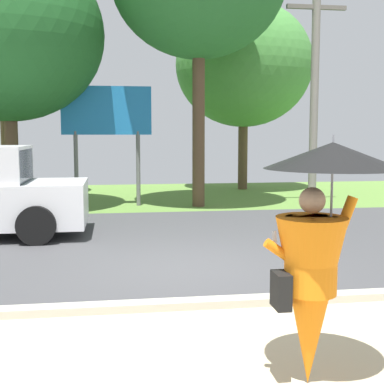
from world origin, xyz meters
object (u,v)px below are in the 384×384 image
at_px(tree_center_back, 2,33).
at_px(tree_right_mid, 7,34).
at_px(utility_pole, 314,92).
at_px(roadside_billboard, 107,119).
at_px(tree_left_far, 244,65).
at_px(monk_pedestrian, 317,251).

distance_m(tree_center_back, tree_right_mid, 3.47).
height_order(utility_pole, tree_center_back, tree_center_back).
xyz_separation_m(utility_pole, roadside_billboard, (-6.10, 0.53, -0.82)).
bearing_deg(utility_pole, tree_right_mid, 179.17).
bearing_deg(tree_right_mid, roadside_billboard, 8.78).
distance_m(tree_left_far, tree_right_mid, 8.92).
height_order(roadside_billboard, tree_left_far, tree_left_far).
distance_m(roadside_billboard, tree_right_mid, 3.49).
distance_m(monk_pedestrian, tree_right_mid, 12.56).
xyz_separation_m(utility_pole, tree_center_back, (-9.48, 3.46, 2.05)).
bearing_deg(monk_pedestrian, utility_pole, 60.58).
bearing_deg(monk_pedestrian, tree_left_far, 69.95).
relative_size(tree_left_far, tree_right_mid, 0.98).
xyz_separation_m(utility_pole, tree_left_far, (-1.01, 4.62, 1.34)).
bearing_deg(tree_right_mid, utility_pole, -0.83).
bearing_deg(monk_pedestrian, tree_center_back, 101.49).
distance_m(utility_pole, tree_center_back, 10.30).
xyz_separation_m(monk_pedestrian, roadside_billboard, (-1.85, 11.56, 1.39)).
height_order(tree_left_far, tree_right_mid, tree_right_mid).
relative_size(monk_pedestrian, utility_pole, 0.33).
bearing_deg(tree_left_far, utility_pole, -77.68).
bearing_deg(roadside_billboard, monk_pedestrian, -80.93).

